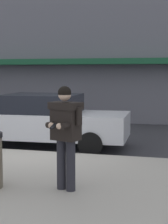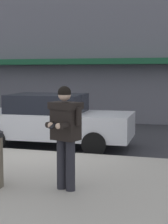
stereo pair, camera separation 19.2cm
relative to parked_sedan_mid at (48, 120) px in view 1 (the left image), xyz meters
The scene contains 6 objects.
ground_plane 1.21m from the parked_sedan_mid, 89.58° to the right, with size 80.00×80.00×0.00m, color #333338.
sidewalk 3.96m from the parked_sedan_mid, 75.04° to the right, with size 32.00×5.30×0.14m, color #A8A399.
curb_paint_line 1.54m from the parked_sedan_mid, 40.72° to the right, with size 28.00×0.12×0.01m, color silver.
storefront_facade 8.84m from the parked_sedan_mid, 82.43° to the left, with size 28.00×4.70×10.50m.
parked_sedan_mid is the anchor object (origin of this frame).
man_texting_on_phone 4.42m from the parked_sedan_mid, 65.37° to the right, with size 0.62×0.64×1.81m.
Camera 1 is at (3.78, -9.10, 2.19)m, focal length 60.00 mm.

